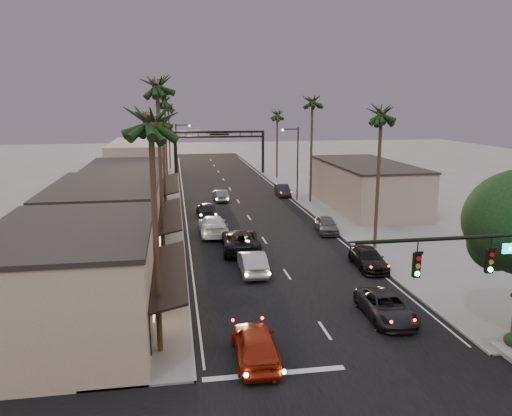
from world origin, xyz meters
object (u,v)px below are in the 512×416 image
object	(u,v)px
oncoming_pickup	(241,240)
curbside_black	(368,259)
arch	(219,141)
oncoming_silver	(252,262)
oncoming_red	(256,344)
palm_ld	(164,99)
palm_rc	(277,112)
streetlight_right	(295,158)
palm_la	(150,114)
palm_lc	(162,118)
traffic_signal	(503,271)
palm_far	(168,105)
streetlight_left	(179,150)
palm_lb	(157,81)
palm_rb	(312,98)
curbside_near	(386,307)
palm_ra	(382,109)

from	to	relation	value
oncoming_pickup	curbside_black	bearing A→B (deg)	150.20
arch	oncoming_silver	size ratio (longest dim) A/B	3.11
oncoming_red	palm_ld	bearing A→B (deg)	-82.89
oncoming_red	curbside_black	size ratio (longest dim) A/B	1.01
palm_rc	streetlight_right	bearing A→B (deg)	-95.05
palm_la	oncoming_red	size ratio (longest dim) A/B	2.68
palm_la	palm_lc	xyz separation A→B (m)	(-0.00, 27.00, -0.97)
palm_rc	oncoming_red	bearing A→B (deg)	-102.73
traffic_signal	arch	distance (m)	66.24
streetlight_right	curbside_black	xyz separation A→B (m)	(-0.72, -25.55, -4.62)
palm_la	palm_far	bearing A→B (deg)	89.75
palm_far	palm_lc	bearing A→B (deg)	-90.41
streetlight_left	palm_lb	xyz separation A→B (m)	(-1.68, -36.00, 8.06)
streetlight_right	palm_ld	size ratio (longest dim) A/B	0.63
palm_la	palm_lb	xyz separation A→B (m)	(-0.00, 13.00, 1.94)
palm_lc	oncoming_red	xyz separation A→B (m)	(4.45, -28.48, -9.63)
palm_rc	oncoming_pickup	bearing A→B (deg)	-105.94
traffic_signal	palm_far	size ratio (longest dim) A/B	0.64
palm_rb	oncoming_red	world-z (taller)	palm_rb
streetlight_left	oncoming_red	world-z (taller)	streetlight_left
palm_rc	palm_rb	bearing A→B (deg)	-90.00
palm_la	palm_lb	bearing A→B (deg)	90.00
palm_far	curbside_black	distance (m)	61.26
palm_la	palm_rc	distance (m)	57.63
palm_lc	curbside_near	world-z (taller)	palm_lc
palm_lb	palm_ra	bearing A→B (deg)	6.63
palm_lb	curbside_black	bearing A→B (deg)	-9.76
arch	palm_far	xyz separation A→B (m)	(-8.30, 8.00, 5.91)
oncoming_pickup	curbside_near	size ratio (longest dim) A/B	1.25
arch	oncoming_silver	world-z (taller)	arch
palm_lb	curbside_black	size ratio (longest dim) A/B	3.12
oncoming_red	palm_ra	bearing A→B (deg)	-125.98
streetlight_right	palm_rb	size ratio (longest dim) A/B	0.63
traffic_signal	palm_la	world-z (taller)	palm_la
curbside_near	palm_ld	bearing A→B (deg)	107.56
palm_lb	curbside_near	xyz separation A→B (m)	(12.44, -11.06, -12.68)
oncoming_pickup	streetlight_left	bearing A→B (deg)	-78.44
palm_la	palm_rc	size ratio (longest dim) A/B	1.08
palm_lc	palm_far	distance (m)	42.01
arch	palm_far	distance (m)	12.96
arch	palm_lc	xyz separation A→B (m)	(-8.60, -34.00, 4.94)
streetlight_right	palm_lb	xyz separation A→B (m)	(-15.52, -23.00, 8.06)
palm_la	palm_ra	world-z (taller)	same
palm_la	palm_ld	size ratio (longest dim) A/B	0.93
curbside_black	palm_ld	bearing A→B (deg)	115.68
palm_far	oncoming_red	world-z (taller)	palm_far
oncoming_silver	oncoming_pickup	bearing A→B (deg)	-88.14
palm_ld	curbside_black	xyz separation A→B (m)	(14.80, -35.55, -11.71)
palm_lb	palm_rb	world-z (taller)	palm_lb
oncoming_red	oncoming_silver	distance (m)	12.34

